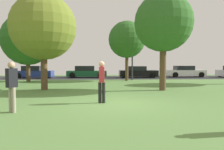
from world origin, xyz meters
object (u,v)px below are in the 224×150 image
at_px(oak_tree_left, 163,23).
at_px(person_bystander, 102,80).
at_px(oak_tree_right, 28,40).
at_px(oak_tree_center, 43,27).
at_px(parked_car_black, 138,72).
at_px(street_lamp_post, 132,57).
at_px(person_thrower, 12,84).
at_px(parked_car_green, 87,72).
at_px(parked_car_white, 185,72).
at_px(parked_car_blue, 34,72).
at_px(maple_tree_near, 127,40).

xyz_separation_m(oak_tree_left, person_bystander, (-3.78, -3.99, -3.15)).
xyz_separation_m(oak_tree_right, oak_tree_center, (3.10, -6.18, 0.08)).
distance_m(oak_tree_left, parked_car_black, 11.97).
relative_size(oak_tree_left, street_lamp_post, 1.32).
bearing_deg(parked_car_black, person_thrower, -113.15).
relative_size(oak_tree_center, street_lamp_post, 1.33).
bearing_deg(parked_car_black, parked_car_green, 176.01).
height_order(person_bystander, parked_car_white, person_bystander).
relative_size(oak_tree_center, parked_car_white, 1.34).
bearing_deg(parked_car_white, person_bystander, -122.09).
bearing_deg(oak_tree_center, oak_tree_right, 116.66).
bearing_deg(oak_tree_left, oak_tree_center, 175.25).
relative_size(parked_car_blue, parked_car_black, 0.94).
distance_m(maple_tree_near, parked_car_blue, 11.44).
bearing_deg(parked_car_white, parked_car_green, -178.27).
bearing_deg(parked_car_green, oak_tree_right, -134.49).
bearing_deg(oak_tree_right, person_bystander, -58.08).
relative_size(person_bystander, parked_car_white, 0.39).
height_order(person_thrower, person_bystander, person_bystander).
bearing_deg(parked_car_green, person_bystander, -83.69).
distance_m(maple_tree_near, parked_car_black, 5.59).
relative_size(oak_tree_right, person_bystander, 3.50).
height_order(maple_tree_near, person_thrower, maple_tree_near).
bearing_deg(maple_tree_near, parked_car_blue, 157.67).
bearing_deg(street_lamp_post, oak_tree_left, -84.92).
xyz_separation_m(oak_tree_right, parked_car_white, (16.89, 5.42, -3.19)).
height_order(oak_tree_right, parked_car_black, oak_tree_right).
xyz_separation_m(oak_tree_center, parked_car_blue, (-4.08, 10.85, -3.28)).
bearing_deg(parked_car_black, maple_tree_near, -113.37).
distance_m(oak_tree_center, street_lamp_post, 10.12).
bearing_deg(person_bystander, parked_car_blue, 28.67).
distance_m(person_thrower, parked_car_black, 18.48).
relative_size(oak_tree_left, parked_car_black, 1.36).
bearing_deg(person_bystander, maple_tree_near, -9.93).
distance_m(oak_tree_center, parked_car_black, 13.76).
bearing_deg(person_thrower, parked_car_white, 179.75).
relative_size(parked_car_blue, parked_car_green, 0.91).
distance_m(person_thrower, parked_car_green, 17.46).
bearing_deg(parked_car_green, oak_tree_left, -64.99).
xyz_separation_m(oak_tree_right, parked_car_green, (4.97, 5.06, -3.20)).
height_order(person_thrower, parked_car_black, person_thrower).
distance_m(parked_car_white, street_lamp_post, 8.40).
distance_m(maple_tree_near, person_thrower, 14.29).
bearing_deg(parked_car_black, street_lamp_post, -108.69).
relative_size(maple_tree_near, parked_car_blue, 1.38).
height_order(oak_tree_left, person_bystander, oak_tree_left).
relative_size(oak_tree_right, oak_tree_center, 1.03).
relative_size(parked_car_green, parked_car_black, 1.04).
xyz_separation_m(maple_tree_near, parked_car_white, (7.74, 4.91, -3.30)).
height_order(oak_tree_left, parked_car_black, oak_tree_left).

